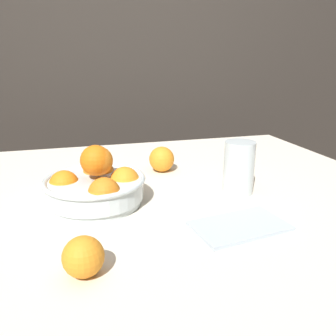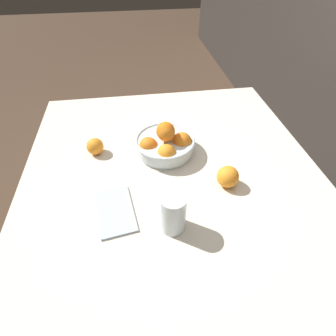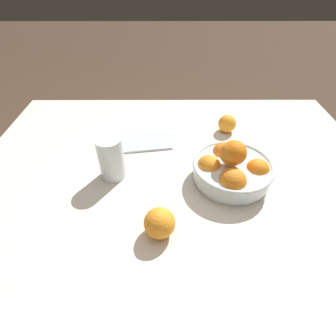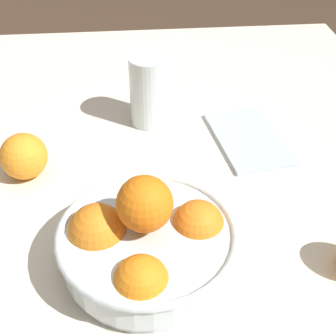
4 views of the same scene
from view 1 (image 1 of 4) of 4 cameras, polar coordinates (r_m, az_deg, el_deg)
back_wall at (r=1.92m, az=-10.43°, el=25.04°), size 8.00×0.05×2.60m
dining_table at (r=0.90m, az=-1.42°, el=-8.20°), size 1.37×1.16×0.72m
fruit_bowl at (r=0.83m, az=-12.34°, el=-2.75°), size 0.25×0.25×0.15m
juice_glass at (r=0.89m, az=12.21°, el=-0.30°), size 0.08×0.08×0.14m
orange_loose_near_bowl at (r=1.05m, az=-1.11°, el=1.55°), size 0.08×0.08×0.08m
orange_loose_front at (r=0.57m, az=-14.53°, el=-14.74°), size 0.07×0.07×0.07m
napkin at (r=0.73m, az=12.37°, el=-9.82°), size 0.22×0.15×0.01m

